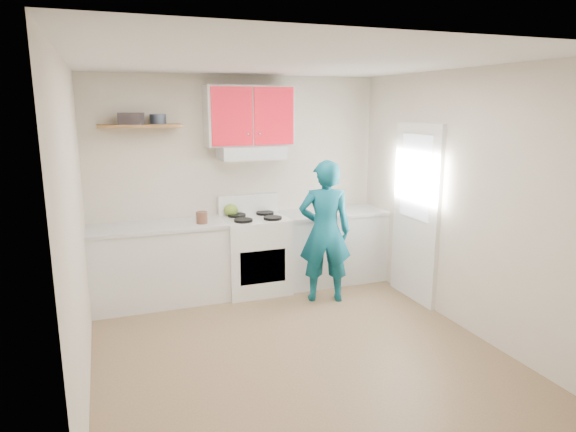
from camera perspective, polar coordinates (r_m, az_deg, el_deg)
name	(u,v)px	position (r m, az deg, el deg)	size (l,w,h in m)	color
floor	(293,347)	(4.94, 0.60, -14.60)	(3.80, 3.80, 0.00)	brown
ceiling	(294,62)	(4.42, 0.68, 17.04)	(3.60, 3.80, 0.04)	white
back_wall	(239,183)	(6.28, -5.58, 3.72)	(3.60, 0.04, 2.60)	beige
front_wall	(417,281)	(2.87, 14.42, -7.16)	(3.60, 0.04, 2.60)	beige
left_wall	(76,230)	(4.22, -22.83, -1.49)	(0.04, 3.80, 2.60)	beige
right_wall	(459,200)	(5.40, 18.78, 1.68)	(0.04, 3.80, 2.60)	beige
door	(416,213)	(5.99, 14.23, 0.28)	(0.05, 0.85, 2.05)	white
door_glass	(416,177)	(5.90, 14.23, 4.30)	(0.01, 0.55, 0.95)	white
counter_left	(159,265)	(6.01, -14.33, -5.36)	(1.52, 0.60, 0.90)	silver
counter_right	(331,247)	(6.57, 4.93, -3.47)	(1.32, 0.60, 0.90)	silver
stove	(255,255)	(6.19, -3.74, -4.37)	(0.76, 0.65, 0.92)	white
range_hood	(251,152)	(6.05, -4.19, 7.18)	(0.76, 0.44, 0.15)	silver
upper_cabinets	(249,116)	(6.08, -4.41, 11.21)	(1.02, 0.33, 0.70)	red
shelf	(140,126)	(5.88, -16.40, 9.74)	(0.90, 0.30, 0.04)	brown
books	(131,119)	(5.84, -17.29, 10.46)	(0.24, 0.18, 0.13)	#3A3336
tin	(158,119)	(5.92, -14.48, 10.57)	(0.18, 0.18, 0.11)	#333D4C
kettle	(231,210)	(6.18, -6.47, 0.68)	(0.18, 0.18, 0.15)	olive
crock	(202,219)	(5.84, -9.72, -0.28)	(0.13, 0.13, 0.16)	brown
cutting_board	(306,215)	(6.30, 2.08, 0.17)	(0.31, 0.23, 0.02)	olive
silicone_mat	(358,210)	(6.66, 7.94, 0.68)	(0.33, 0.28, 0.01)	red
person	(325,232)	(5.80, 4.20, -1.76)	(0.60, 0.40, 1.65)	#0B5164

